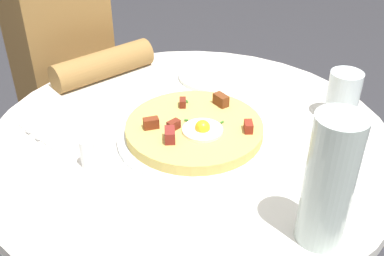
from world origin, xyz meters
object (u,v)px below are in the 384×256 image
at_px(breakfast_pizza, 194,128).
at_px(water_glass, 343,95).
at_px(water_bottle, 329,182).
at_px(salt_shaker, 88,153).
at_px(fork, 74,121).
at_px(dining_table, 190,197).
at_px(pizza_plate, 194,136).
at_px(person_seated, 66,107).
at_px(knife, 64,115).
at_px(bread_plate, 214,75).

relative_size(breakfast_pizza, water_glass, 2.58).
distance_m(water_bottle, salt_shaker, 0.43).
height_order(fork, water_glass, water_glass).
distance_m(dining_table, water_glass, 0.40).
bearing_deg(water_bottle, pizza_plate, -175.86).
bearing_deg(water_glass, breakfast_pizza, -106.57).
height_order(person_seated, knife, person_seated).
xyz_separation_m(dining_table, person_seated, (-0.61, -0.09, -0.05)).
xyz_separation_m(breakfast_pizza, bread_plate, (-0.20, 0.18, -0.02)).
distance_m(knife, salt_shaker, 0.19).
height_order(dining_table, water_bottle, water_bottle).
height_order(breakfast_pizza, water_bottle, water_bottle).
bearing_deg(water_glass, pizza_plate, -106.73).
height_order(breakfast_pizza, fork, breakfast_pizza).
distance_m(dining_table, pizza_plate, 0.18).
height_order(dining_table, water_glass, water_glass).
xyz_separation_m(dining_table, water_glass, (0.11, 0.31, 0.22)).
xyz_separation_m(pizza_plate, breakfast_pizza, (0.00, 0.00, 0.02)).
xyz_separation_m(dining_table, breakfast_pizza, (0.02, -0.00, 0.20)).
bearing_deg(fork, person_seated, 61.40).
height_order(dining_table, bread_plate, bread_plate).
height_order(knife, water_bottle, water_bottle).
xyz_separation_m(bread_plate, fork, (0.02, -0.37, 0.00)).
distance_m(breakfast_pizza, bread_plate, 0.27).
xyz_separation_m(fork, water_bottle, (0.50, 0.21, 0.10)).
distance_m(person_seated, breakfast_pizza, 0.68).
bearing_deg(knife, salt_shaker, -110.18).
relative_size(person_seated, water_glass, 10.70).
bearing_deg(salt_shaker, knife, 175.76).
bearing_deg(salt_shaker, dining_table, 87.26).
distance_m(pizza_plate, fork, 0.26).
bearing_deg(knife, dining_table, -60.81).
xyz_separation_m(dining_table, water_bottle, (0.34, 0.02, 0.28)).
distance_m(breakfast_pizza, water_glass, 0.32).
xyz_separation_m(person_seated, water_bottle, (0.95, 0.11, 0.33)).
bearing_deg(dining_table, water_glass, 70.46).
bearing_deg(bread_plate, breakfast_pizza, -41.83).
xyz_separation_m(pizza_plate, bread_plate, (-0.20, 0.18, -0.00)).
bearing_deg(water_bottle, dining_table, -176.14).
relative_size(person_seated, knife, 6.31).
bearing_deg(fork, pizza_plate, -59.63).
bearing_deg(person_seated, dining_table, 8.26).
relative_size(fork, knife, 1.00).
distance_m(dining_table, knife, 0.33).
xyz_separation_m(knife, water_bottle, (0.54, 0.22, 0.10)).
bearing_deg(knife, water_glass, -47.12).
relative_size(water_glass, water_bottle, 0.49).
height_order(bread_plate, water_glass, water_glass).
relative_size(knife, salt_shaker, 3.21).
relative_size(fork, salt_shaker, 3.21).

